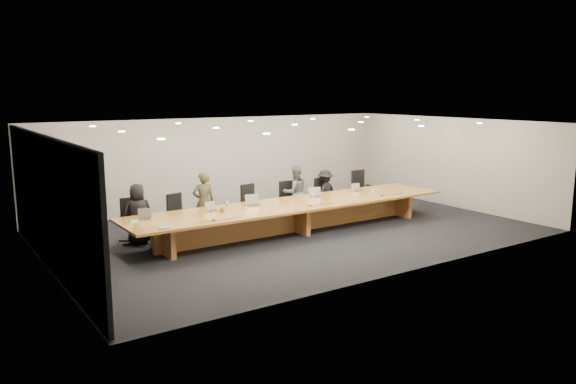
% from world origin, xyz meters
% --- Properties ---
extents(ground, '(12.00, 12.00, 0.00)m').
position_xyz_m(ground, '(0.00, 0.00, 0.00)').
color(ground, black).
rests_on(ground, ground).
extents(back_wall, '(12.00, 0.02, 2.80)m').
position_xyz_m(back_wall, '(0.00, 4.00, 1.40)').
color(back_wall, silver).
rests_on(back_wall, ground).
extents(left_wall_panel, '(0.08, 7.84, 2.74)m').
position_xyz_m(left_wall_panel, '(-5.94, 0.00, 1.37)').
color(left_wall_panel, black).
rests_on(left_wall_panel, ground).
extents(conference_table, '(9.00, 1.80, 0.75)m').
position_xyz_m(conference_table, '(0.00, 0.00, 0.52)').
color(conference_table, brown).
rests_on(conference_table, ground).
extents(chair_far_left, '(0.61, 0.61, 1.10)m').
position_xyz_m(chair_far_left, '(-3.85, 1.26, 0.55)').
color(chair_far_left, black).
rests_on(chair_far_left, ground).
extents(chair_left, '(0.67, 0.67, 1.08)m').
position_xyz_m(chair_left, '(-2.62, 1.31, 0.54)').
color(chair_left, black).
rests_on(chair_left, ground).
extents(chair_mid_left, '(0.68, 0.68, 1.12)m').
position_xyz_m(chair_mid_left, '(-0.47, 1.30, 0.56)').
color(chair_mid_left, black).
rests_on(chair_mid_left, ground).
extents(chair_mid_right, '(0.61, 0.61, 1.12)m').
position_xyz_m(chair_mid_right, '(0.69, 1.18, 0.56)').
color(chair_mid_right, black).
rests_on(chair_mid_right, ground).
extents(chair_right, '(0.69, 0.69, 1.11)m').
position_xyz_m(chair_right, '(1.91, 1.16, 0.56)').
color(chair_right, black).
rests_on(chair_right, ground).
extents(chair_far_right, '(0.61, 0.61, 1.20)m').
position_xyz_m(chair_far_right, '(3.49, 1.30, 0.60)').
color(chair_far_right, black).
rests_on(chair_far_right, ground).
extents(person_a, '(0.79, 0.59, 1.46)m').
position_xyz_m(person_a, '(-3.75, 1.13, 0.73)').
color(person_a, black).
rests_on(person_a, ground).
extents(person_b, '(0.65, 0.50, 1.58)m').
position_xyz_m(person_b, '(-1.98, 1.25, 0.79)').
color(person_b, '#35331D').
rests_on(person_b, ground).
extents(person_c, '(0.85, 0.72, 1.54)m').
position_xyz_m(person_c, '(0.85, 1.18, 0.77)').
color(person_c, '#4D4D4F').
rests_on(person_c, ground).
extents(person_d, '(0.96, 0.73, 1.32)m').
position_xyz_m(person_d, '(1.96, 1.25, 0.66)').
color(person_d, black).
rests_on(person_d, ground).
extents(laptop_a, '(0.37, 0.33, 0.24)m').
position_xyz_m(laptop_a, '(-3.86, 0.36, 0.87)').
color(laptop_a, tan).
rests_on(laptop_a, conference_table).
extents(laptop_b, '(0.35, 0.29, 0.24)m').
position_xyz_m(laptop_b, '(-2.19, 0.28, 0.87)').
color(laptop_b, tan).
rests_on(laptop_b, conference_table).
extents(laptop_c, '(0.40, 0.31, 0.29)m').
position_xyz_m(laptop_c, '(-1.03, 0.30, 0.89)').
color(laptop_c, tan).
rests_on(laptop_c, conference_table).
extents(laptop_d, '(0.40, 0.35, 0.27)m').
position_xyz_m(laptop_d, '(0.98, 0.38, 0.88)').
color(laptop_d, '#C5B496').
rests_on(laptop_d, conference_table).
extents(laptop_e, '(0.31, 0.24, 0.23)m').
position_xyz_m(laptop_e, '(2.50, 0.41, 0.87)').
color(laptop_e, '#C0B193').
rests_on(laptop_e, conference_table).
extents(water_bottle, '(0.08, 0.08, 0.21)m').
position_xyz_m(water_bottle, '(-1.81, 0.29, 0.85)').
color(water_bottle, silver).
rests_on(water_bottle, conference_table).
extents(amber_mug, '(0.11, 0.11, 0.11)m').
position_xyz_m(amber_mug, '(-2.07, 0.04, 0.81)').
color(amber_mug, brown).
rests_on(amber_mug, conference_table).
extents(paper_cup_near, '(0.09, 0.09, 0.09)m').
position_xyz_m(paper_cup_near, '(0.91, 0.39, 0.80)').
color(paper_cup_near, silver).
rests_on(paper_cup_near, conference_table).
extents(paper_cup_far, '(0.10, 0.10, 0.09)m').
position_xyz_m(paper_cup_far, '(2.78, 0.06, 0.80)').
color(paper_cup_far, white).
rests_on(paper_cup_far, conference_table).
extents(notepad, '(0.27, 0.25, 0.01)m').
position_xyz_m(notepad, '(-4.18, 0.29, 0.76)').
color(notepad, white).
rests_on(notepad, conference_table).
extents(lime_gadget, '(0.20, 0.16, 0.03)m').
position_xyz_m(lime_gadget, '(-4.17, 0.29, 0.78)').
color(lime_gadget, '#4FBF33').
rests_on(lime_gadget, notepad).
extents(av_box, '(0.26, 0.22, 0.03)m').
position_xyz_m(av_box, '(-3.82, -0.69, 0.77)').
color(av_box, silver).
rests_on(av_box, conference_table).
extents(mic_left, '(0.13, 0.13, 0.03)m').
position_xyz_m(mic_left, '(-2.63, -0.62, 0.76)').
color(mic_left, black).
rests_on(mic_left, conference_table).
extents(mic_center, '(0.12, 0.12, 0.03)m').
position_xyz_m(mic_center, '(0.14, -0.48, 0.77)').
color(mic_center, black).
rests_on(mic_center, conference_table).
extents(mic_right, '(0.14, 0.14, 0.03)m').
position_xyz_m(mic_right, '(2.61, -0.48, 0.76)').
color(mic_right, black).
rests_on(mic_right, conference_table).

